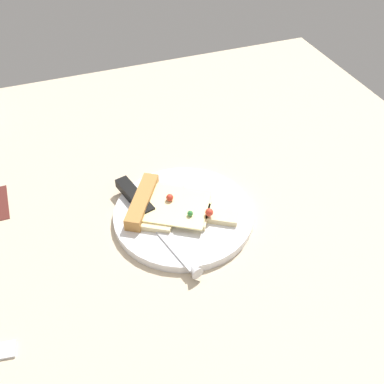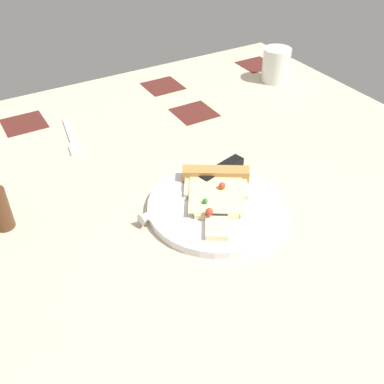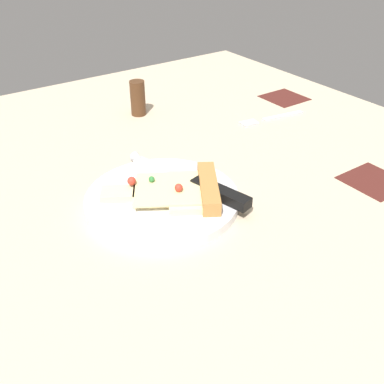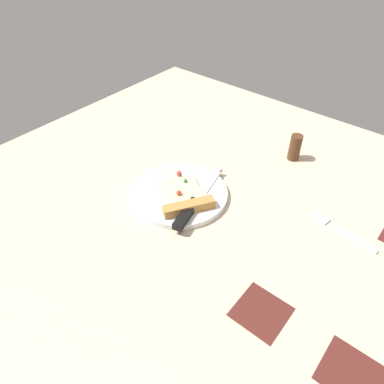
{
  "view_description": "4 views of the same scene",
  "coord_description": "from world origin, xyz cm",
  "px_view_note": "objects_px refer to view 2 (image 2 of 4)",
  "views": [
    {
      "loc": [
        -14.92,
        -48.67,
        55.01
      ],
      "look_at": [
        4.91,
        4.38,
        3.48
      ],
      "focal_mm": 42.84,
      "sensor_mm": 36.0,
      "label": 1
    },
    {
      "loc": [
        51.34,
        -30.84,
        49.98
      ],
      "look_at": [
        -0.66,
        -0.41,
        2.78
      ],
      "focal_mm": 42.15,
      "sensor_mm": 36.0,
      "label": 2
    },
    {
      "loc": [
        31.12,
        50.8,
        38.2
      ],
      "look_at": [
        -0.56,
        5.66,
        2.58
      ],
      "focal_mm": 41.67,
      "sensor_mm": 36.0,
      "label": 3
    },
    {
      "loc": [
        -41.46,
        51.26,
        58.14
      ],
      "look_at": [
        -0.85,
        1.99,
        2.93
      ],
      "focal_mm": 33.35,
      "sensor_mm": 36.0,
      "label": 4
    }
  ],
  "objects_px": {
    "pepper_shaker": "(0,209)",
    "pizza_slice": "(216,190)",
    "plate": "(216,207)",
    "knife": "(204,181)",
    "drinking_glass": "(276,65)",
    "fork": "(72,137)"
  },
  "relations": [
    {
      "from": "plate",
      "to": "pepper_shaker",
      "type": "distance_m",
      "value": 0.35
    },
    {
      "from": "drinking_glass",
      "to": "pepper_shaker",
      "type": "relative_size",
      "value": 1.15
    },
    {
      "from": "pepper_shaker",
      "to": "pizza_slice",
      "type": "bearing_deg",
      "value": 70.65
    },
    {
      "from": "plate",
      "to": "drinking_glass",
      "type": "xyz_separation_m",
      "value": [
        -0.37,
        0.42,
        0.04
      ]
    },
    {
      "from": "knife",
      "to": "pepper_shaker",
      "type": "bearing_deg",
      "value": 61.98
    },
    {
      "from": "pizza_slice",
      "to": "drinking_glass",
      "type": "height_order",
      "value": "drinking_glass"
    },
    {
      "from": "knife",
      "to": "drinking_glass",
      "type": "bearing_deg",
      "value": -66.78
    },
    {
      "from": "fork",
      "to": "pepper_shaker",
      "type": "bearing_deg",
      "value": 58.1
    },
    {
      "from": "drinking_glass",
      "to": "pepper_shaker",
      "type": "distance_m",
      "value": 0.77
    },
    {
      "from": "plate",
      "to": "pepper_shaker",
      "type": "bearing_deg",
      "value": -113.49
    },
    {
      "from": "fork",
      "to": "plate",
      "type": "bearing_deg",
      "value": 120.39
    },
    {
      "from": "drinking_glass",
      "to": "fork",
      "type": "relative_size",
      "value": 0.55
    },
    {
      "from": "pizza_slice",
      "to": "pepper_shaker",
      "type": "distance_m",
      "value": 0.35
    },
    {
      "from": "drinking_glass",
      "to": "fork",
      "type": "bearing_deg",
      "value": -88.34
    },
    {
      "from": "plate",
      "to": "drinking_glass",
      "type": "bearing_deg",
      "value": 131.22
    },
    {
      "from": "knife",
      "to": "drinking_glass",
      "type": "distance_m",
      "value": 0.51
    },
    {
      "from": "plate",
      "to": "pepper_shaker",
      "type": "relative_size",
      "value": 3.14
    },
    {
      "from": "plate",
      "to": "pepper_shaker",
      "type": "height_order",
      "value": "pepper_shaker"
    },
    {
      "from": "plate",
      "to": "fork",
      "type": "distance_m",
      "value": 0.38
    },
    {
      "from": "plate",
      "to": "pizza_slice",
      "type": "bearing_deg",
      "value": 148.34
    },
    {
      "from": "drinking_glass",
      "to": "fork",
      "type": "height_order",
      "value": "drinking_glass"
    },
    {
      "from": "plate",
      "to": "pizza_slice",
      "type": "height_order",
      "value": "pizza_slice"
    }
  ]
}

